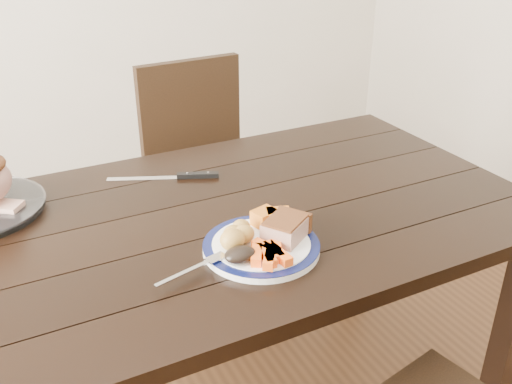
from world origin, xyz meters
name	(u,v)px	position (x,y,z in m)	size (l,w,h in m)	color
dining_table	(225,243)	(0.00, 0.00, 0.66)	(1.60, 0.91, 0.75)	black
chair_far	(205,169)	(0.24, 0.74, 0.52)	(0.45, 0.46, 0.93)	black
dinner_plate	(261,247)	(0.00, -0.20, 0.76)	(0.27, 0.27, 0.02)	white
plate_rim	(261,244)	(0.00, -0.20, 0.77)	(0.27, 0.27, 0.02)	#0B113A
pork_slice	(285,229)	(0.06, -0.20, 0.79)	(0.10, 0.08, 0.04)	tan
roasted_potatoes	(237,235)	(-0.05, -0.18, 0.79)	(0.09, 0.09, 0.05)	gold
carrot_batons	(270,254)	(-0.01, -0.26, 0.78)	(0.10, 0.11, 0.02)	#FF5D15
pumpkin_wedges	(272,218)	(0.06, -0.14, 0.79)	(0.10, 0.07, 0.04)	orange
dark_mushroom	(240,254)	(-0.07, -0.24, 0.79)	(0.07, 0.05, 0.03)	black
fork	(196,268)	(-0.16, -0.22, 0.77)	(0.18, 0.06, 0.00)	silver
cut_slice	(7,207)	(-0.49, 0.23, 0.78)	(0.07, 0.06, 0.02)	tan
carving_knife	(184,176)	(-0.02, 0.24, 0.76)	(0.30, 0.14, 0.01)	silver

